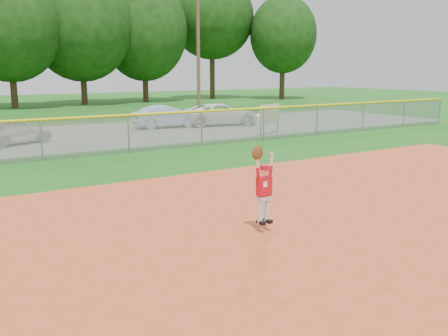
{
  "coord_description": "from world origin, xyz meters",
  "views": [
    {
      "loc": [
        -7.31,
        -8.58,
        3.29
      ],
      "look_at": [
        -1.43,
        0.69,
        1.1
      ],
      "focal_mm": 40.0,
      "sensor_mm": 36.0,
      "label": 1
    }
  ],
  "objects_px": {
    "car_white_a": "(12,131)",
    "car_white_b": "(221,114)",
    "car_blue": "(167,117)",
    "ballplayer": "(263,185)",
    "sponsor_sign": "(270,115)"
  },
  "relations": [
    {
      "from": "ballplayer",
      "to": "sponsor_sign",
      "type": "bearing_deg",
      "value": 52.0
    },
    {
      "from": "car_white_a",
      "to": "sponsor_sign",
      "type": "bearing_deg",
      "value": -131.43
    },
    {
      "from": "ballplayer",
      "to": "car_blue",
      "type": "bearing_deg",
      "value": 69.92
    },
    {
      "from": "ballplayer",
      "to": "car_white_a",
      "type": "bearing_deg",
      "value": 97.61
    },
    {
      "from": "car_blue",
      "to": "sponsor_sign",
      "type": "distance_m",
      "value": 6.33
    },
    {
      "from": "car_blue",
      "to": "car_white_b",
      "type": "xyz_separation_m",
      "value": [
        3.3,
        -0.46,
        0.01
      ]
    },
    {
      "from": "car_white_a",
      "to": "car_white_b",
      "type": "relative_size",
      "value": 0.76
    },
    {
      "from": "car_white_b",
      "to": "sponsor_sign",
      "type": "xyz_separation_m",
      "value": [
        -0.31,
        -5.11,
        0.36
      ]
    },
    {
      "from": "car_white_a",
      "to": "ballplayer",
      "type": "bearing_deg",
      "value": 162.64
    },
    {
      "from": "car_blue",
      "to": "ballplayer",
      "type": "xyz_separation_m",
      "value": [
        -6.45,
        -17.65,
        0.36
      ]
    },
    {
      "from": "car_blue",
      "to": "ballplayer",
      "type": "relative_size",
      "value": 1.7
    },
    {
      "from": "car_white_b",
      "to": "car_white_a",
      "type": "bearing_deg",
      "value": 109.55
    },
    {
      "from": "car_white_a",
      "to": "car_white_b",
      "type": "xyz_separation_m",
      "value": [
        11.83,
        1.7,
        0.04
      ]
    },
    {
      "from": "car_white_a",
      "to": "car_blue",
      "type": "distance_m",
      "value": 8.79
    },
    {
      "from": "car_white_a",
      "to": "sponsor_sign",
      "type": "relative_size",
      "value": 2.09
    }
  ]
}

